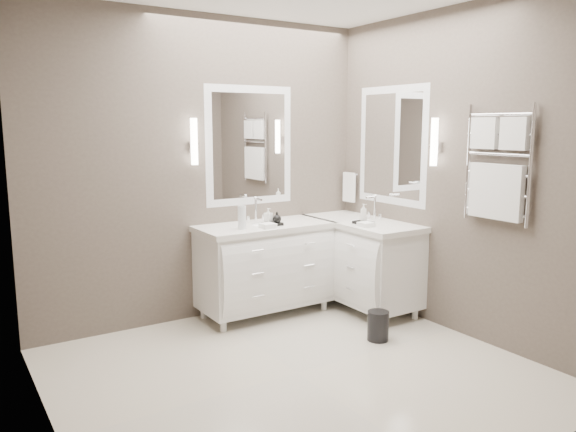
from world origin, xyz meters
TOP-DOWN VIEW (x-y plane):
  - floor at (0.00, 0.00)m, footprint 3.20×3.00m
  - wall_back at (0.00, 1.50)m, footprint 3.20×0.01m
  - wall_front at (0.00, -1.50)m, footprint 3.20×0.01m
  - wall_left at (-1.60, 0.00)m, footprint 0.01×3.00m
  - wall_right at (1.60, 0.00)m, footprint 0.01×3.00m
  - vanity_back at (0.45, 1.23)m, footprint 1.24×0.59m
  - vanity_right at (1.33, 0.90)m, footprint 0.59×1.24m
  - mirror_back at (0.45, 1.49)m, footprint 0.90×0.02m
  - mirror_right at (1.59, 0.80)m, footprint 0.02×0.90m
  - sconce_back at (-0.13, 1.43)m, footprint 0.06×0.06m
  - sconce_right at (1.53, 0.22)m, footprint 0.06×0.06m
  - towel_bar_corner at (1.54, 1.36)m, footprint 0.03×0.22m
  - towel_ladder at (1.55, -0.40)m, footprint 0.06×0.58m
  - waste_bin at (0.90, 0.16)m, footprint 0.19×0.19m
  - amenity_tray_back at (0.48, 1.13)m, footprint 0.17×0.13m
  - amenity_tray_right at (1.21, 0.74)m, footprint 0.14×0.18m
  - water_bottle at (0.16, 1.12)m, footprint 0.07×0.07m
  - soap_bottle_a at (0.45, 1.15)m, footprint 0.07×0.08m
  - soap_bottle_b at (0.51, 1.10)m, footprint 0.09×0.09m
  - soap_bottle_c at (1.21, 0.74)m, footprint 0.08×0.08m

SIDE VIEW (x-z plane):
  - floor at x=0.00m, z-range -0.01..0.00m
  - waste_bin at x=0.90m, z-range 0.00..0.24m
  - vanity_back at x=0.45m, z-range 0.00..0.97m
  - vanity_right at x=1.33m, z-range 0.00..0.97m
  - amenity_tray_back at x=0.48m, z-range 0.85..0.87m
  - amenity_tray_right at x=1.21m, z-range 0.85..0.87m
  - soap_bottle_b at x=0.51m, z-range 0.87..0.98m
  - soap_bottle_a at x=0.45m, z-range 0.87..1.01m
  - water_bottle at x=0.16m, z-range 0.85..1.05m
  - soap_bottle_c at x=1.21m, z-range 0.87..1.04m
  - towel_bar_corner at x=1.54m, z-range 0.97..1.27m
  - wall_back at x=0.00m, z-range 0.00..2.70m
  - wall_front at x=0.00m, z-range 0.00..2.70m
  - wall_left at x=-1.60m, z-range 0.00..2.70m
  - wall_right at x=1.60m, z-range 0.00..2.70m
  - towel_ladder at x=1.55m, z-range 0.94..1.84m
  - mirror_back at x=0.45m, z-range 1.00..2.10m
  - mirror_right at x=1.59m, z-range 1.00..2.10m
  - sconce_back at x=-0.13m, z-range 1.39..1.79m
  - sconce_right at x=1.53m, z-range 1.39..1.79m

